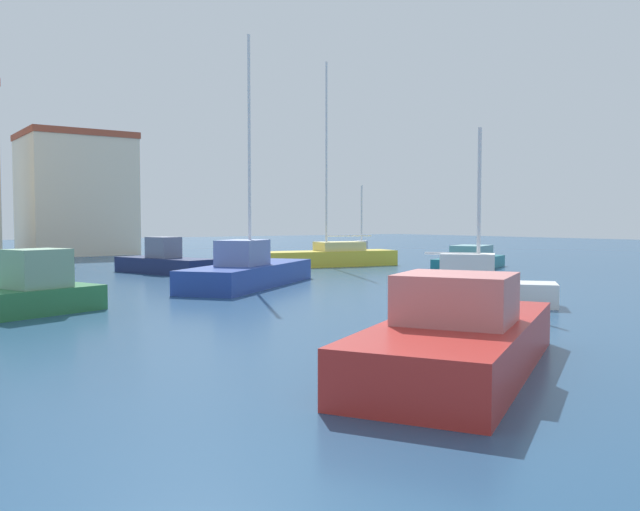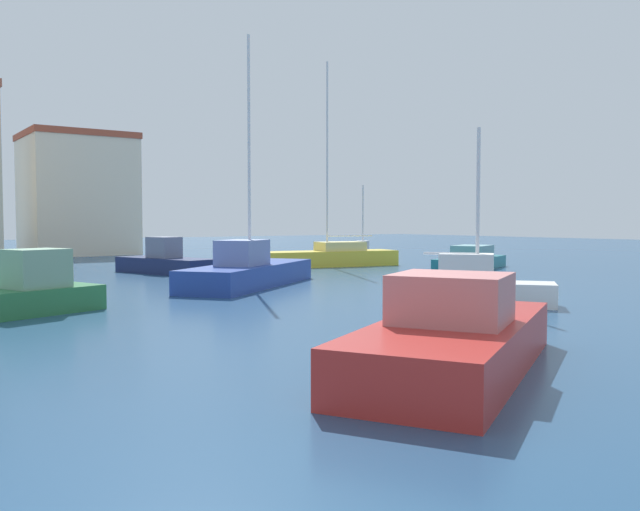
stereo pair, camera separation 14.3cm
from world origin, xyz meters
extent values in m
plane|color=navy|center=(15.00, 20.00, 0.00)|extent=(160.00, 160.00, 0.00)
cube|color=gray|center=(31.97, 33.82, 0.26)|extent=(4.26, 3.87, 0.51)
cube|color=#ADB0B5|center=(31.74, 33.63, 0.90)|extent=(1.54, 1.48, 0.78)
cylinder|color=silver|center=(31.97, 33.82, 2.91)|extent=(0.12, 0.12, 4.80)
cube|color=#28703D|center=(5.60, 16.78, 0.38)|extent=(5.08, 3.16, 0.76)
cube|color=gray|center=(6.14, 16.97, 1.33)|extent=(1.94, 1.80, 1.14)
cube|color=#1E707A|center=(30.40, 22.07, 0.33)|extent=(7.05, 4.90, 0.67)
cube|color=#6B9CA2|center=(30.67, 22.20, 1.00)|extent=(3.10, 2.72, 0.66)
cube|color=white|center=(18.30, 10.89, 0.38)|extent=(4.27, 4.70, 0.76)
cube|color=silver|center=(18.09, 11.15, 1.21)|extent=(1.99, 2.06, 0.90)
cylinder|color=silver|center=(18.30, 10.89, 3.24)|extent=(0.12, 0.12, 4.96)
cylinder|color=silver|center=(17.74, 11.56, 1.66)|extent=(1.15, 1.36, 0.08)
cube|color=#233D93|center=(15.31, 20.62, 0.46)|extent=(8.47, 7.22, 0.91)
cube|color=#6E7DB1|center=(14.73, 20.19, 1.43)|extent=(2.71, 2.57, 1.04)
cylinder|color=silver|center=(15.31, 20.62, 5.65)|extent=(0.12, 0.12, 9.48)
cube|color=#19234C|center=(14.97, 28.97, 0.41)|extent=(3.56, 6.39, 0.81)
cube|color=slate|center=(14.94, 29.09, 1.35)|extent=(1.59, 1.83, 1.08)
cube|color=gold|center=(24.97, 28.51, 0.46)|extent=(8.90, 3.75, 0.92)
cube|color=#DFCD77|center=(25.82, 28.35, 1.19)|extent=(3.03, 2.26, 0.54)
cylinder|color=silver|center=(24.97, 28.51, 6.53)|extent=(0.12, 0.12, 11.21)
cylinder|color=silver|center=(26.49, 28.22, 1.82)|extent=(2.99, 0.64, 0.08)
cube|color=#B22823|center=(10.68, 4.65, 0.46)|extent=(7.24, 5.55, 0.92)
cube|color=#C4716E|center=(10.42, 4.50, 1.36)|extent=(2.48, 2.55, 0.87)
cube|color=beige|center=(16.69, 51.81, 4.62)|extent=(7.93, 7.85, 9.24)
cube|color=#9E4733|center=(16.69, 51.81, 9.49)|extent=(8.09, 8.00, 0.50)
camera|label=1|loc=(1.73, -3.59, 2.73)|focal=37.15mm
camera|label=2|loc=(1.85, -3.67, 2.73)|focal=37.15mm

